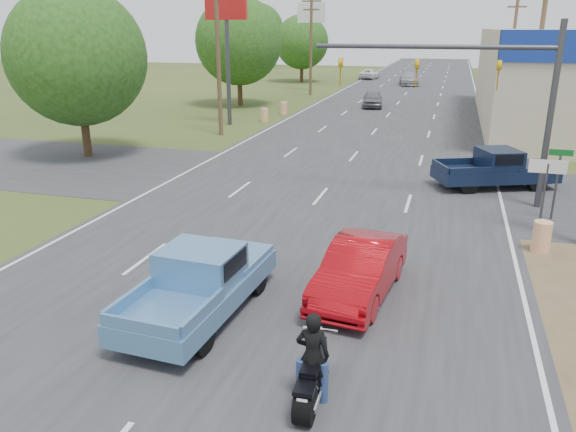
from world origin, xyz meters
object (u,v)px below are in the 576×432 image
(red_convertible, at_px, (360,270))
(distant_car_grey, at_px, (373,99))
(navy_pickup, at_px, (498,168))
(distant_car_white, at_px, (369,74))
(rider, at_px, (313,360))
(blue_pickup, at_px, (202,280))
(distant_car_silver, at_px, (409,79))
(motorcycle, at_px, (312,379))

(red_convertible, height_order, distant_car_grey, red_convertible)
(navy_pickup, relative_size, distant_car_white, 1.18)
(rider, relative_size, blue_pickup, 0.33)
(red_convertible, relative_size, rider, 2.55)
(red_convertible, bearing_deg, distant_car_grey, 104.48)
(distant_car_grey, height_order, distant_car_silver, distant_car_silver)
(red_convertible, relative_size, distant_car_silver, 0.84)
(motorcycle, distance_m, distant_car_grey, 41.87)
(motorcycle, height_order, distant_car_grey, distant_car_grey)
(distant_car_silver, bearing_deg, rider, -95.16)
(distant_car_white, bearing_deg, motorcycle, 101.48)
(motorcycle, distance_m, rider, 0.37)
(red_convertible, xyz_separation_m, rider, (-0.13, -4.60, 0.14))
(rider, height_order, distant_car_white, rider)
(blue_pickup, distance_m, navy_pickup, 16.09)
(motorcycle, bearing_deg, distant_car_silver, 90.91)
(red_convertible, xyz_separation_m, distant_car_white, (-9.54, 65.80, -0.08))
(motorcycle, distance_m, distant_car_white, 71.09)
(motorcycle, relative_size, distant_car_grey, 0.53)
(motorcycle, relative_size, rider, 1.28)
(navy_pickup, xyz_separation_m, distant_car_white, (-13.61, 53.62, -0.21))
(motorcycle, height_order, distant_car_white, distant_car_white)
(navy_pickup, bearing_deg, blue_pickup, -51.47)
(distant_car_white, bearing_deg, distant_car_silver, 132.53)
(red_convertible, bearing_deg, motorcycle, -84.68)
(motorcycle, relative_size, blue_pickup, 0.42)
(rider, xyz_separation_m, navy_pickup, (4.20, 16.79, -0.01))
(motorcycle, height_order, blue_pickup, blue_pickup)
(distant_car_white, bearing_deg, rider, 101.48)
(motorcycle, bearing_deg, distant_car_grey, 94.43)
(red_convertible, relative_size, distant_car_grey, 1.06)
(red_convertible, xyz_separation_m, blue_pickup, (-3.54, -1.99, 0.13))
(blue_pickup, relative_size, distant_car_silver, 0.99)
(motorcycle, xyz_separation_m, distant_car_grey, (-4.83, 41.59, 0.21))
(distant_car_grey, distance_m, distant_car_white, 29.23)
(blue_pickup, xyz_separation_m, distant_car_grey, (-1.42, 38.93, -0.15))
(blue_pickup, distance_m, distant_car_grey, 38.96)
(distant_car_white, bearing_deg, navy_pickup, 108.11)
(rider, bearing_deg, distant_car_silver, -89.09)
(red_convertible, relative_size, blue_pickup, 0.85)
(motorcycle, height_order, navy_pickup, navy_pickup)
(navy_pickup, bearing_deg, distant_car_grey, 176.78)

